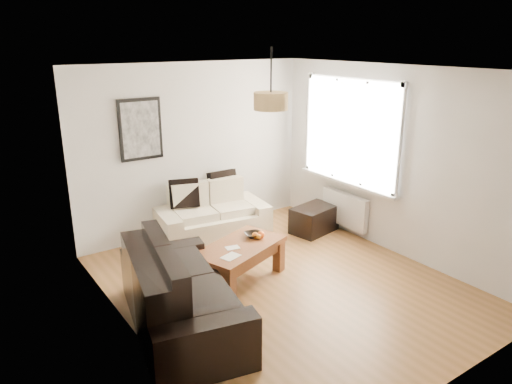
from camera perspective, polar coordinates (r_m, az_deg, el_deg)
floor at (r=6.10m, az=3.27°, el=-10.88°), size 4.50×4.50×0.00m
ceiling at (r=5.36m, az=3.77°, el=14.32°), size 3.80×4.50×0.00m
wall_back at (r=7.43m, az=-7.30°, el=5.04°), size 3.80×0.04×2.60m
wall_front at (r=4.18m, az=23.04°, el=-6.58°), size 3.80×0.04×2.60m
wall_left at (r=4.71m, az=-15.02°, el=-2.97°), size 0.04×4.50×2.60m
wall_right at (r=6.89m, az=16.07°, el=3.48°), size 0.04×4.50×2.60m
window_bay at (r=7.32m, az=11.24°, el=7.05°), size 0.14×1.90×1.60m
radiator at (r=7.60m, az=10.48°, el=-2.04°), size 0.10×0.90×0.52m
poster at (r=6.98m, az=-13.54°, el=7.23°), size 0.62×0.04×0.87m
pendant_shade at (r=5.63m, az=1.77°, el=10.73°), size 0.40×0.40×0.20m
loveseat_cream at (r=7.29m, az=-5.25°, el=-2.49°), size 1.74×1.11×0.81m
sofa_leather at (r=5.15m, az=-8.84°, el=-11.36°), size 1.36×2.15×0.86m
coffee_table at (r=6.07m, az=-1.94°, el=-8.39°), size 1.33×1.01×0.48m
ottoman at (r=7.62m, az=6.90°, el=-3.22°), size 0.79×0.59×0.41m
cushion_left at (r=7.19m, az=-8.51°, el=-0.15°), size 0.45×0.26×0.43m
cushion_right at (r=7.49m, az=-3.94°, el=0.83°), size 0.45×0.14×0.45m
fruit_bowl at (r=6.20m, az=-0.33°, el=-5.09°), size 0.27×0.27×0.06m
orange_a at (r=6.11m, az=0.31°, el=-5.30°), size 0.06×0.06×0.06m
orange_b at (r=6.16m, az=0.58°, el=-5.09°), size 0.10×0.10×0.09m
orange_c at (r=6.14m, az=-0.09°, el=-5.18°), size 0.10×0.10×0.08m
papers at (r=5.67m, az=-3.02°, el=-7.65°), size 0.26×0.22×0.01m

